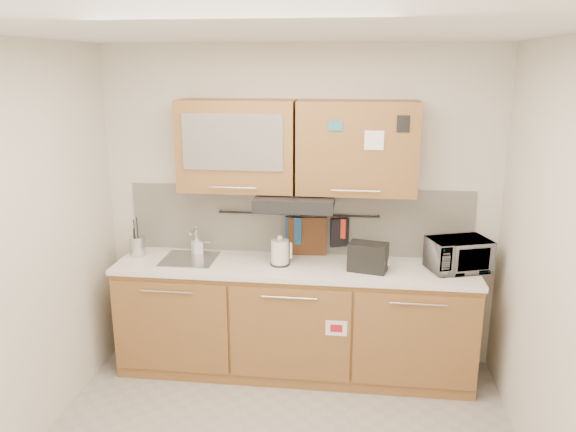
# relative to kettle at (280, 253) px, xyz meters

# --- Properties ---
(ceiling) EXTENTS (3.20, 3.20, 0.00)m
(ceiling) POSITION_rel_kettle_xyz_m (0.11, -1.18, 1.58)
(ceiling) COLOR white
(ceiling) RESTS_ON wall_back
(wall_back) EXTENTS (3.20, 0.00, 3.20)m
(wall_back) POSITION_rel_kettle_xyz_m (0.11, 0.32, 0.28)
(wall_back) COLOR silver
(wall_back) RESTS_ON ground
(wall_left) EXTENTS (0.00, 3.00, 3.00)m
(wall_left) POSITION_rel_kettle_xyz_m (-1.49, -1.18, 0.28)
(wall_left) COLOR silver
(wall_left) RESTS_ON ground
(wall_right) EXTENTS (0.00, 3.00, 3.00)m
(wall_right) POSITION_rel_kettle_xyz_m (1.71, -1.18, 0.28)
(wall_right) COLOR silver
(wall_right) RESTS_ON ground
(base_cabinet) EXTENTS (2.80, 0.64, 0.88)m
(base_cabinet) POSITION_rel_kettle_xyz_m (0.11, 0.01, -0.61)
(base_cabinet) COLOR olive
(base_cabinet) RESTS_ON floor
(countertop) EXTENTS (2.82, 0.62, 0.04)m
(countertop) POSITION_rel_kettle_xyz_m (0.11, 0.01, -0.12)
(countertop) COLOR white
(countertop) RESTS_ON base_cabinet
(backsplash) EXTENTS (2.80, 0.02, 0.56)m
(backsplash) POSITION_rel_kettle_xyz_m (0.11, 0.31, 0.18)
(backsplash) COLOR silver
(backsplash) RESTS_ON countertop
(upper_cabinets) EXTENTS (1.82, 0.37, 0.70)m
(upper_cabinets) POSITION_rel_kettle_xyz_m (0.11, 0.14, 0.82)
(upper_cabinets) COLOR olive
(upper_cabinets) RESTS_ON wall_back
(range_hood) EXTENTS (0.60, 0.46, 0.10)m
(range_hood) POSITION_rel_kettle_xyz_m (0.11, 0.07, 0.40)
(range_hood) COLOR black
(range_hood) RESTS_ON upper_cabinets
(sink) EXTENTS (0.42, 0.40, 0.26)m
(sink) POSITION_rel_kettle_xyz_m (-0.74, 0.03, -0.09)
(sink) COLOR silver
(sink) RESTS_ON countertop
(utensil_rail) EXTENTS (1.30, 0.02, 0.02)m
(utensil_rail) POSITION_rel_kettle_xyz_m (0.11, 0.27, 0.24)
(utensil_rail) COLOR black
(utensil_rail) RESTS_ON backsplash
(utensil_crock) EXTENTS (0.16, 0.16, 0.32)m
(utensil_crock) POSITION_rel_kettle_xyz_m (-1.19, 0.07, -0.01)
(utensil_crock) COLOR silver
(utensil_crock) RESTS_ON countertop
(kettle) EXTENTS (0.18, 0.18, 0.24)m
(kettle) POSITION_rel_kettle_xyz_m (0.00, 0.00, 0.00)
(kettle) COLOR silver
(kettle) RESTS_ON countertop
(toaster) EXTENTS (0.32, 0.23, 0.22)m
(toaster) POSITION_rel_kettle_xyz_m (0.68, -0.05, 0.02)
(toaster) COLOR black
(toaster) RESTS_ON countertop
(microwave) EXTENTS (0.52, 0.43, 0.25)m
(microwave) POSITION_rel_kettle_xyz_m (1.36, 0.05, 0.03)
(microwave) COLOR #999999
(microwave) RESTS_ON countertop
(soap_bottle) EXTENTS (0.11, 0.11, 0.17)m
(soap_bottle) POSITION_rel_kettle_xyz_m (-0.71, 0.15, -0.01)
(soap_bottle) COLOR #999999
(soap_bottle) RESTS_ON countertop
(cutting_board) EXTENTS (0.32, 0.04, 0.39)m
(cutting_board) POSITION_rel_kettle_xyz_m (0.19, 0.26, 0.03)
(cutting_board) COLOR brown
(cutting_board) RESTS_ON utensil_rail
(oven_mitt) EXTENTS (0.14, 0.06, 0.22)m
(oven_mitt) POSITION_rel_kettle_xyz_m (0.08, 0.26, 0.11)
(oven_mitt) COLOR #1F538F
(oven_mitt) RESTS_ON utensil_rail
(dark_pouch) EXTENTS (0.15, 0.10, 0.23)m
(dark_pouch) POSITION_rel_kettle_xyz_m (0.45, 0.26, 0.11)
(dark_pouch) COLOR black
(dark_pouch) RESTS_ON utensil_rail
(pot_holder) EXTENTS (0.13, 0.07, 0.16)m
(pot_holder) POSITION_rel_kettle_xyz_m (0.44, 0.26, 0.14)
(pot_holder) COLOR red
(pot_holder) RESTS_ON utensil_rail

